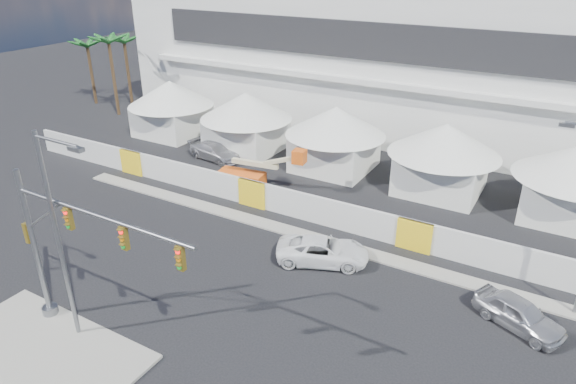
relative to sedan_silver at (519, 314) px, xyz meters
The scene contains 12 objects.
ground 16.18m from the sedan_silver, 141.78° to the right, with size 160.00×160.00×0.00m, color black.
median_island 22.78m from the sedan_silver, 145.19° to the right, with size 10.00×5.00×0.15m, color gray.
stadium 32.92m from the sedan_silver, 97.21° to the left, with size 80.00×24.80×21.98m.
tent_row 18.72m from the sedan_silver, 131.05° to the left, with size 53.40×8.40×5.40m.
hoarding_fence 8.07m from the sedan_silver, 146.07° to the left, with size 70.00×0.25×2.00m, color silver.
palm_cluster 50.48m from the sedan_silver, 157.09° to the left, with size 10.60×10.60×8.55m.
sedan_silver is the anchor object (origin of this frame).
pickup_curb 10.98m from the sedan_silver, behind, with size 5.47×2.52×1.52m, color white.
lot_car_c 28.75m from the sedan_silver, 158.63° to the left, with size 5.14×2.09×1.49m, color #B5B5BA.
traffic_mast 22.00m from the sedan_silver, 149.23° to the right, with size 10.52×0.77×7.95m.
streetlight_median 21.97m from the sedan_silver, 147.91° to the right, with size 2.83×0.28×10.24m.
boom_lift 21.98m from the sedan_silver, 161.26° to the left, with size 7.33×2.12×3.66m.
Camera 1 is at (13.03, -13.20, 16.94)m, focal length 32.00 mm.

